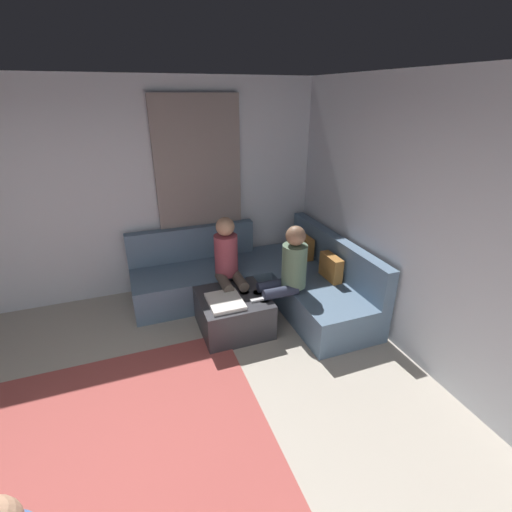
{
  "coord_description": "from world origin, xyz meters",
  "views": [
    {
      "loc": [
        1.78,
        0.35,
        2.5
      ],
      "look_at": [
        -1.63,
        1.63,
        0.85
      ],
      "focal_mm": 25.41,
      "sensor_mm": 36.0,
      "label": 1
    }
  ],
  "objects_px": {
    "ottoman": "(233,312)",
    "person_on_couch_back": "(286,273)",
    "coffee_mug": "(242,281)",
    "game_remote": "(257,300)",
    "sectional_couch": "(262,280)",
    "person_on_couch_side": "(229,264)"
  },
  "relations": [
    {
      "from": "sectional_couch",
      "to": "person_on_couch_side",
      "type": "xyz_separation_m",
      "value": [
        0.15,
        -0.48,
        0.38
      ]
    },
    {
      "from": "game_remote",
      "to": "person_on_couch_back",
      "type": "xyz_separation_m",
      "value": [
        -0.08,
        0.38,
        0.23
      ]
    },
    {
      "from": "ottoman",
      "to": "coffee_mug",
      "type": "xyz_separation_m",
      "value": [
        -0.22,
        0.18,
        0.26
      ]
    },
    {
      "from": "coffee_mug",
      "to": "game_remote",
      "type": "bearing_deg",
      "value": 5.71
    },
    {
      "from": "game_remote",
      "to": "person_on_couch_side",
      "type": "height_order",
      "value": "person_on_couch_side"
    },
    {
      "from": "ottoman",
      "to": "game_remote",
      "type": "height_order",
      "value": "game_remote"
    },
    {
      "from": "ottoman",
      "to": "sectional_couch",
      "type": "bearing_deg",
      "value": 132.65
    },
    {
      "from": "coffee_mug",
      "to": "game_remote",
      "type": "height_order",
      "value": "coffee_mug"
    },
    {
      "from": "sectional_couch",
      "to": "coffee_mug",
      "type": "distance_m",
      "value": 0.49
    },
    {
      "from": "ottoman",
      "to": "coffee_mug",
      "type": "bearing_deg",
      "value": 140.71
    },
    {
      "from": "ottoman",
      "to": "coffee_mug",
      "type": "distance_m",
      "value": 0.38
    },
    {
      "from": "coffee_mug",
      "to": "sectional_couch",
      "type": "bearing_deg",
      "value": 127.63
    },
    {
      "from": "ottoman",
      "to": "game_remote",
      "type": "bearing_deg",
      "value": 50.71
    },
    {
      "from": "coffee_mug",
      "to": "person_on_couch_back",
      "type": "distance_m",
      "value": 0.56
    },
    {
      "from": "coffee_mug",
      "to": "person_on_couch_side",
      "type": "distance_m",
      "value": 0.26
    },
    {
      "from": "coffee_mug",
      "to": "person_on_couch_back",
      "type": "height_order",
      "value": "person_on_couch_back"
    },
    {
      "from": "ottoman",
      "to": "person_on_couch_back",
      "type": "height_order",
      "value": "person_on_couch_back"
    },
    {
      "from": "ottoman",
      "to": "person_on_couch_side",
      "type": "relative_size",
      "value": 0.63
    },
    {
      "from": "game_remote",
      "to": "coffee_mug",
      "type": "bearing_deg",
      "value": -174.29
    },
    {
      "from": "ottoman",
      "to": "game_remote",
      "type": "xyz_separation_m",
      "value": [
        0.18,
        0.22,
        0.22
      ]
    },
    {
      "from": "coffee_mug",
      "to": "ottoman",
      "type": "bearing_deg",
      "value": -39.29
    },
    {
      "from": "sectional_couch",
      "to": "person_on_couch_side",
      "type": "height_order",
      "value": "person_on_couch_side"
    }
  ]
}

